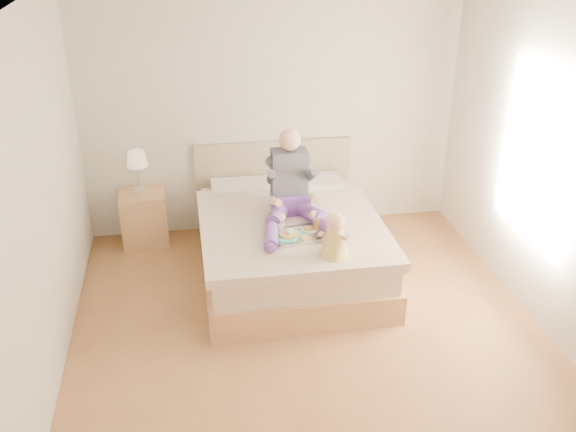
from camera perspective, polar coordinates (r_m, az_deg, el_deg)
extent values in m
cube|color=brown|center=(5.58, 1.87, -10.23)|extent=(4.00, 4.20, 0.01)
cube|color=white|center=(4.53, 2.38, 18.45)|extent=(4.00, 4.20, 0.02)
cube|color=beige|center=(6.85, -1.44, 9.52)|extent=(4.00, 0.02, 2.70)
cube|color=beige|center=(3.15, 9.86, -12.59)|extent=(4.00, 0.02, 2.70)
cube|color=beige|center=(4.93, -21.33, 0.90)|extent=(0.02, 4.20, 2.70)
cube|color=beige|center=(5.63, 22.52, 3.75)|extent=(0.02, 4.20, 2.70)
cube|color=white|center=(5.76, 21.49, 4.97)|extent=(0.02, 1.30, 1.60)
cube|color=beige|center=(5.76, 21.45, 4.96)|extent=(0.01, 1.18, 1.48)
cube|color=#AA7C4F|center=(6.34, 0.10, -3.84)|extent=(1.68, 2.13, 0.28)
cube|color=beige|center=(6.21, 0.10, -1.76)|extent=(1.60, 2.05, 0.24)
cube|color=beige|center=(6.00, 0.34, -1.03)|extent=(1.70, 1.80, 0.09)
cube|color=silver|center=(6.75, -4.15, 2.33)|extent=(0.62, 0.40, 0.14)
cube|color=silver|center=(6.85, 2.19, 2.76)|extent=(0.62, 0.40, 0.14)
cube|color=gray|center=(7.13, -1.35, 2.93)|extent=(1.70, 0.08, 1.00)
cube|color=#AA7C4F|center=(6.98, -12.66, -0.15)|extent=(0.50, 0.45, 0.58)
cylinder|color=silver|center=(6.90, -13.01, 2.32)|extent=(0.12, 0.12, 0.04)
cylinder|color=silver|center=(6.84, -13.12, 3.41)|extent=(0.02, 0.02, 0.25)
cone|color=beige|center=(6.77, -13.29, 4.98)|extent=(0.22, 0.22, 0.16)
cube|color=#633A92|center=(6.19, 0.19, 1.19)|extent=(0.36, 0.29, 0.17)
cube|color=#37373E|center=(6.13, 0.11, 3.89)|extent=(0.34, 0.21, 0.45)
sphere|color=#F3BA97|center=(5.98, 0.15, 6.81)|extent=(0.21, 0.21, 0.21)
cylinder|color=#633A92|center=(5.97, -0.89, 0.11)|extent=(0.30, 0.51, 0.21)
cylinder|color=#633A92|center=(5.65, -1.49, -1.67)|extent=(0.19, 0.45, 0.12)
sphere|color=#633A92|center=(5.47, -1.58, -2.79)|extent=(0.10, 0.10, 0.10)
cylinder|color=#37373E|center=(5.97, -1.48, 3.48)|extent=(0.12, 0.29, 0.23)
cylinder|color=#F3BA97|center=(5.88, -1.13, 1.29)|extent=(0.10, 0.30, 0.15)
sphere|color=#F3BA97|center=(5.80, -0.64, -0.11)|extent=(0.08, 0.08, 0.08)
cylinder|color=#633A92|center=(6.02, 1.96, 0.31)|extent=(0.30, 0.51, 0.21)
cylinder|color=#633A92|center=(5.73, 3.75, -1.28)|extent=(0.19, 0.45, 0.12)
sphere|color=#633A92|center=(5.57, 4.59, -2.30)|extent=(0.10, 0.10, 0.10)
cylinder|color=#37373E|center=(6.03, 2.08, 3.70)|extent=(0.11, 0.29, 0.23)
cylinder|color=#F3BA97|center=(5.93, 2.30, 1.52)|extent=(0.10, 0.30, 0.15)
sphere|color=#F3BA97|center=(5.84, 2.28, 0.10)|extent=(0.08, 0.08, 0.08)
cube|color=silver|center=(5.74, 0.99, -1.80)|extent=(0.49, 0.41, 0.01)
cylinder|color=#43C1AC|center=(5.72, 0.07, -1.76)|extent=(0.27, 0.27, 0.01)
cylinder|color=gold|center=(5.71, 0.07, -1.61)|extent=(0.18, 0.18, 0.02)
cylinder|color=white|center=(5.79, -0.79, -0.95)|extent=(0.08, 0.08, 0.09)
torus|color=white|center=(5.80, -0.34, -0.88)|extent=(0.02, 0.06, 0.06)
cylinder|color=#866142|center=(5.77, -0.79, -0.57)|extent=(0.07, 0.07, 0.01)
cylinder|color=white|center=(5.83, 1.89, -1.22)|extent=(0.15, 0.15, 0.01)
cube|color=gold|center=(5.82, 1.89, -1.09)|extent=(0.09, 0.08, 0.02)
cylinder|color=white|center=(5.65, 1.50, -2.14)|extent=(0.15, 0.15, 0.01)
ellipsoid|color=red|center=(5.64, 1.72, -2.04)|extent=(0.04, 0.03, 0.01)
cylinder|color=white|center=(5.81, 2.54, -0.73)|extent=(0.07, 0.07, 0.12)
cylinder|color=#C37A20|center=(5.81, 2.54, -0.75)|extent=(0.07, 0.07, 0.11)
cylinder|color=white|center=(5.69, 2.78, -1.83)|extent=(0.07, 0.07, 0.04)
cylinder|color=#48290A|center=(5.69, 2.78, -1.84)|extent=(0.06, 0.06, 0.03)
cone|color=gold|center=(5.39, 4.16, -2.33)|extent=(0.24, 0.24, 0.26)
sphere|color=#F3BA97|center=(5.30, 4.22, -0.50)|extent=(0.16, 0.16, 0.16)
cylinder|color=#F3BA97|center=(5.54, 3.88, -2.48)|extent=(0.14, 0.19, 0.06)
sphere|color=#F3BA97|center=(5.62, 3.99, -2.05)|extent=(0.05, 0.05, 0.05)
cylinder|color=#F3BA97|center=(5.39, 3.18, -1.70)|extent=(0.12, 0.13, 0.11)
cylinder|color=#F3BA97|center=(5.53, 4.81, -2.59)|extent=(0.10, 0.19, 0.06)
sphere|color=#F3BA97|center=(5.61, 5.01, -2.16)|extent=(0.05, 0.05, 0.05)
cylinder|color=#F3BA97|center=(5.36, 5.21, -1.92)|extent=(0.06, 0.14, 0.11)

